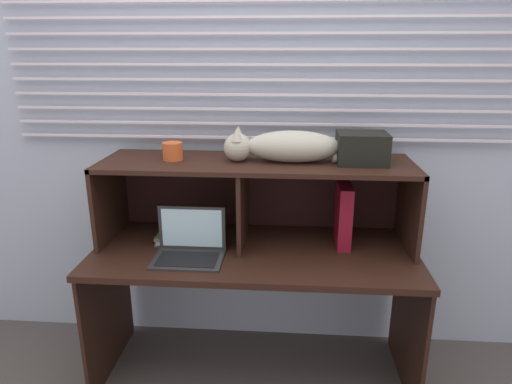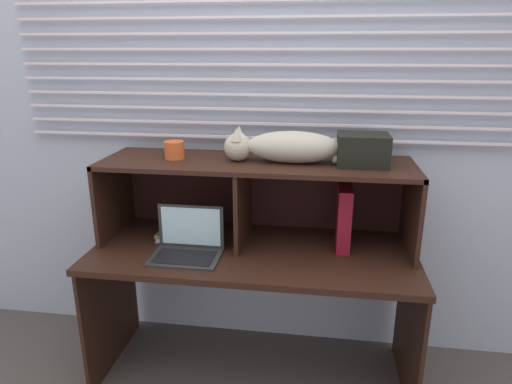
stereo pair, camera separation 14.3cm
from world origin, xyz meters
The scene contains 9 objects.
back_panel_with_blinds centered at (0.00, 0.55, 1.26)m, with size 4.40×0.08×2.50m.
desk centered at (0.00, 0.18, 0.58)m, with size 1.53×0.66×0.70m.
hutch_shelf_unit centered at (-0.01, 0.32, 1.00)m, with size 1.48×0.43×0.41m.
cat centered at (0.14, 0.29, 1.18)m, with size 0.76×0.17×0.16m.
laptop centered at (-0.29, 0.08, 0.75)m, with size 0.31×0.22×0.22m.
binder_upright centered at (0.42, 0.29, 0.85)m, with size 0.06×0.23×0.30m, color maroon.
book_stack centered at (-0.40, 0.28, 0.73)m, with size 0.17×0.27×0.05m.
small_basket centered at (-0.40, 0.29, 1.15)m, with size 0.10×0.10×0.08m, color #C45225.
storage_box centered at (0.49, 0.29, 1.18)m, with size 0.23×0.19×0.14m, color black.
Camera 2 is at (0.30, -1.75, 1.61)m, focal length 31.46 mm.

